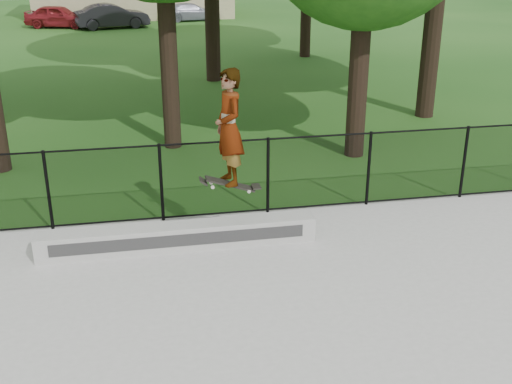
# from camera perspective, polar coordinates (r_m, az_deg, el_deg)

# --- Properties ---
(grind_ledge) EXTENTS (4.71, 0.40, 0.43)m
(grind_ledge) POSITION_cam_1_polar(r_m,az_deg,el_deg) (11.00, -6.88, -3.95)
(grind_ledge) COLOR #B1B1AC
(grind_ledge) RESTS_ON concrete_slab
(car_a) EXTENTS (3.90, 2.46, 1.25)m
(car_a) POSITION_cam_1_polar(r_m,az_deg,el_deg) (38.82, -17.17, 14.70)
(car_a) COLOR maroon
(car_a) RESTS_ON ground
(car_b) EXTENTS (3.86, 2.14, 1.32)m
(car_b) POSITION_cam_1_polar(r_m,az_deg,el_deg) (37.80, -12.68, 15.01)
(car_b) COLOR black
(car_b) RESTS_ON ground
(car_c) EXTENTS (3.43, 1.91, 1.03)m
(car_c) POSITION_cam_1_polar(r_m,az_deg,el_deg) (40.42, -5.78, 15.64)
(car_c) COLOR #9495A8
(car_c) RESTS_ON ground
(skater_airborne) EXTENTS (0.81, 0.77, 2.09)m
(skater_airborne) POSITION_cam_1_polar(r_m,az_deg,el_deg) (10.26, -2.41, 5.61)
(skater_airborne) COLOR black
(skater_airborne) RESTS_ON ground
(chainlink_fence) EXTENTS (16.06, 0.06, 1.50)m
(chainlink_fence) POSITION_cam_1_polar(r_m,az_deg,el_deg) (12.10, 1.07, 1.48)
(chainlink_fence) COLOR black
(chainlink_fence) RESTS_ON concrete_slab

